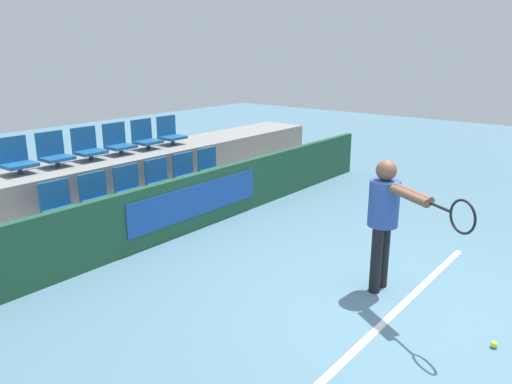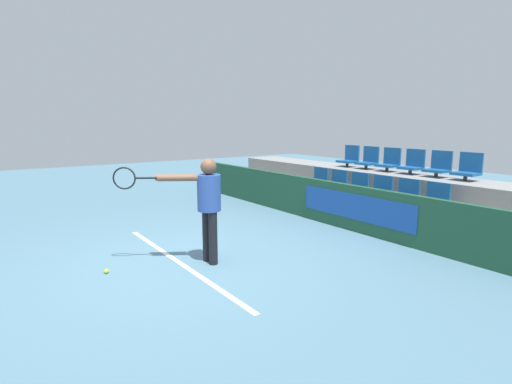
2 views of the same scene
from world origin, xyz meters
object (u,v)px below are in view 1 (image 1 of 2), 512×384
object	(u,v)px
stadium_chair_1	(97,195)
stadium_chair_6	(16,159)
stadium_chair_10	(145,137)
stadium_chair_9	(118,141)
tennis_player	(387,213)
stadium_chair_8	(88,146)
stadium_chair_5	(211,166)
tennis_ball	(494,344)
stadium_chair_3	(160,178)
stadium_chair_7	(54,152)
stadium_chair_0	(59,204)
stadium_chair_2	(130,186)
stadium_chair_11	(170,133)
stadium_chair_4	(187,172)

from	to	relation	value
stadium_chair_1	stadium_chair_6	distance (m)	1.30
stadium_chair_6	stadium_chair_10	size ratio (longest dim) A/B	1.00
stadium_chair_9	tennis_player	size ratio (longest dim) A/B	0.34
tennis_player	stadium_chair_8	bearing A→B (deg)	126.96
stadium_chair_5	tennis_ball	bearing A→B (deg)	-107.39
stadium_chair_3	stadium_chair_1	bearing A→B (deg)	180.00
stadium_chair_5	stadium_chair_7	xyz separation A→B (m)	(-2.35, 1.05, 0.48)
stadium_chair_1	tennis_player	distance (m)	4.06
stadium_chair_0	stadium_chair_2	xyz separation A→B (m)	(1.17, 0.00, 0.00)
stadium_chair_6	stadium_chair_9	distance (m)	1.76
stadium_chair_0	stadium_chair_8	size ratio (longest dim) A/B	1.00
stadium_chair_1	tennis_ball	xyz separation A→B (m)	(0.71, -5.23, -0.67)
stadium_chair_8	stadium_chair_11	size ratio (longest dim) A/B	1.00
stadium_chair_3	stadium_chair_11	xyz separation A→B (m)	(1.17, 1.05, 0.48)
tennis_player	stadium_chair_0	bearing A→B (deg)	144.46
stadium_chair_7	stadium_chair_9	xyz separation A→B (m)	(1.17, 0.00, 0.00)
stadium_chair_6	stadium_chair_8	distance (m)	1.17
stadium_chair_1	stadium_chair_6	bearing A→B (deg)	119.22
stadium_chair_1	stadium_chair_11	distance (m)	2.62
stadium_chair_1	stadium_chair_7	world-z (taller)	stadium_chair_7
stadium_chair_0	stadium_chair_5	size ratio (longest dim) A/B	1.00
stadium_chair_7	tennis_ball	xyz separation A→B (m)	(0.71, -6.28, -1.15)
stadium_chair_5	stadium_chair_2	bearing A→B (deg)	180.00
stadium_chair_7	stadium_chair_11	size ratio (longest dim) A/B	1.00
stadium_chair_1	stadium_chair_4	xyz separation A→B (m)	(1.76, 0.00, 0.00)
stadium_chair_6	stadium_chair_9	world-z (taller)	same
stadium_chair_3	stadium_chair_4	bearing A→B (deg)	0.00
stadium_chair_1	stadium_chair_3	world-z (taller)	same
stadium_chair_5	stadium_chair_7	world-z (taller)	stadium_chair_7
stadium_chair_6	stadium_chair_11	xyz separation A→B (m)	(2.94, 0.00, 0.00)
stadium_chair_4	stadium_chair_5	xyz separation A→B (m)	(0.59, 0.00, 0.00)
stadium_chair_0	tennis_ball	world-z (taller)	stadium_chair_0
stadium_chair_2	stadium_chair_10	size ratio (longest dim) A/B	1.00
stadium_chair_8	stadium_chair_10	size ratio (longest dim) A/B	1.00
stadium_chair_3	tennis_player	world-z (taller)	tennis_player
stadium_chair_7	stadium_chair_10	distance (m)	1.76
stadium_chair_7	stadium_chair_11	world-z (taller)	same
stadium_chair_8	tennis_ball	bearing A→B (deg)	-88.87
stadium_chair_6	stadium_chair_8	bearing A→B (deg)	0.00
stadium_chair_1	stadium_chair_11	bearing A→B (deg)	24.08
stadium_chair_1	stadium_chair_10	world-z (taller)	stadium_chair_10
stadium_chair_0	stadium_chair_7	size ratio (longest dim) A/B	1.00
stadium_chair_7	tennis_ball	size ratio (longest dim) A/B	7.99
tennis_player	stadium_chair_10	bearing A→B (deg)	113.42
stadium_chair_0	stadium_chair_8	distance (m)	1.65
stadium_chair_6	stadium_chair_7	world-z (taller)	same
stadium_chair_5	stadium_chair_7	bearing A→B (deg)	155.92
stadium_chair_7	stadium_chair_8	distance (m)	0.59
stadium_chair_5	stadium_chair_8	bearing A→B (deg)	149.21
stadium_chair_0	stadium_chair_3	distance (m)	1.76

